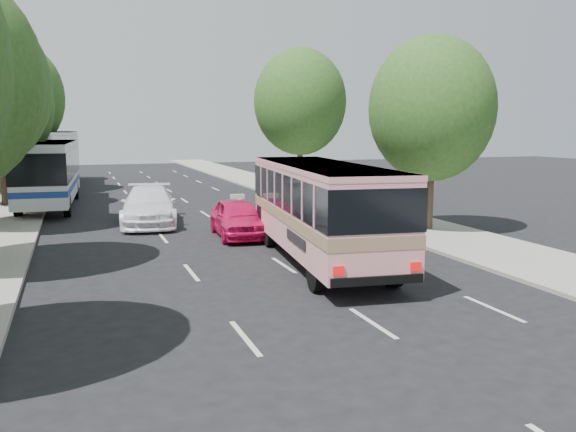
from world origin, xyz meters
name	(u,v)px	position (x,y,z in m)	size (l,w,h in m)	color
ground	(298,303)	(0.00, 0.00, 0.00)	(120.00, 120.00, 0.00)	black
sidewalk_left	(4,211)	(-8.50, 20.00, 0.07)	(4.00, 90.00, 0.15)	#9E998E
sidewalk_right	(315,198)	(8.50, 20.00, 0.06)	(4.00, 90.00, 0.12)	#9E998E
tree_left_d	(0,101)	(-8.52, 21.94, 5.63)	(5.52, 5.52, 8.60)	#38281E
tree_left_e	(15,93)	(-8.42, 29.94, 6.43)	(6.30, 6.30, 9.82)	#38281E
tree_left_f	(21,104)	(-8.62, 37.94, 6.00)	(5.88, 5.88, 9.16)	#38281E
tree_right_near	(435,104)	(8.78, 7.94, 5.20)	(5.10, 5.10, 7.95)	#38281E
tree_right_far	(302,98)	(9.08, 23.94, 6.12)	(6.00, 6.00, 9.35)	#38281E
pink_bus	(321,202)	(2.24, 4.00, 1.95)	(3.58, 10.03, 3.13)	pink
pink_taxi	(238,218)	(0.93, 9.37, 0.75)	(1.77, 4.39, 1.50)	#DF1358
white_pickup	(149,206)	(-2.00, 13.57, 0.83)	(2.32, 5.71, 1.66)	white
tour_coach_front	(49,168)	(-6.30, 21.36, 2.11)	(3.15, 11.82, 3.50)	silver
tour_coach_rear	(55,153)	(-6.30, 34.12, 2.37)	(3.40, 13.27, 3.94)	white
taxi_roof_sign	(237,197)	(0.93, 9.37, 1.59)	(0.55, 0.18, 0.18)	silver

